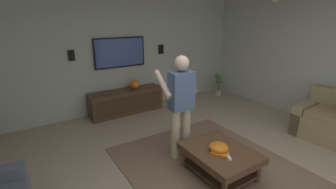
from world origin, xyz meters
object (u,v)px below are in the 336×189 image
object	(u,v)px
bowl	(219,147)
vase_round	(135,84)
remote_white	(228,157)
book	(220,153)
wall_speaker_right	(71,55)
person_standing	(180,101)
coffee_table	(220,156)
media_console	(127,101)
tv	(120,52)
wall_speaker_left	(161,49)
potted_plant_short	(218,82)

from	to	relation	value
bowl	vase_round	size ratio (longest dim) A/B	1.21
remote_white	vase_round	world-z (taller)	vase_round
book	wall_speaker_right	distance (m)	3.55
wall_speaker_right	person_standing	bearing A→B (deg)	-156.79
remote_white	bowl	bearing A→B (deg)	-153.83
book	coffee_table	bearing A→B (deg)	-77.53
coffee_table	media_console	xyz separation A→B (m)	(2.89, 0.17, -0.02)
coffee_table	wall_speaker_right	distance (m)	3.55
book	remote_white	bearing A→B (deg)	168.16
bowl	remote_white	size ratio (longest dim) A/B	1.77
tv	person_standing	world-z (taller)	tv
media_console	wall_speaker_left	size ratio (longest dim) A/B	7.73
person_standing	vase_round	distance (m)	2.19
bowl	wall_speaker_left	distance (m)	3.43
potted_plant_short	bowl	world-z (taller)	potted_plant_short
remote_white	wall_speaker_right	xyz separation A→B (m)	(3.34, 1.17, 0.99)
tv	remote_white	distance (m)	3.47
media_console	wall_speaker_left	world-z (taller)	wall_speaker_left
book	wall_speaker_right	bearing A→B (deg)	-10.15
wall_speaker_left	bowl	bearing A→B (deg)	162.77
media_console	book	distance (m)	2.97
tv	potted_plant_short	xyz separation A→B (m)	(-0.38, -2.77, -1.02)
tv	person_standing	xyz separation A→B (m)	(-2.40, 0.01, -0.45)
coffee_table	remote_white	xyz separation A→B (m)	(-0.20, 0.05, 0.12)
coffee_table	tv	xyz separation A→B (m)	(3.13, 0.17, 1.09)
remote_white	book	size ratio (longest dim) A/B	0.68
book	potted_plant_short	bearing A→B (deg)	-73.02
tv	potted_plant_short	distance (m)	2.97
media_console	book	size ratio (longest dim) A/B	7.73
book	wall_speaker_left	xyz separation A→B (m)	(3.22, -1.02, 0.96)
remote_white	vase_round	size ratio (longest dim) A/B	0.68
remote_white	wall_speaker_left	distance (m)	3.61
coffee_table	tv	size ratio (longest dim) A/B	0.83
media_console	person_standing	world-z (taller)	person_standing
media_console	remote_white	size ratio (longest dim) A/B	11.33
coffee_table	potted_plant_short	size ratio (longest dim) A/B	1.55
media_console	remote_white	distance (m)	3.09
wall_speaker_left	coffee_table	bearing A→B (deg)	163.52
coffee_table	bowl	world-z (taller)	bowl
media_console	bowl	world-z (taller)	media_console
coffee_table	potted_plant_short	distance (m)	3.78
bowl	potted_plant_short	bearing A→B (deg)	-43.79
media_console	tv	xyz separation A→B (m)	(0.24, 0.00, 1.11)
wall_speaker_left	book	bearing A→B (deg)	162.46
media_console	person_standing	xyz separation A→B (m)	(-2.16, 0.01, 0.66)
bowl	book	size ratio (longest dim) A/B	1.21
bowl	book	distance (m)	0.09
wall_speaker_left	tv	bearing A→B (deg)	90.69
person_standing	remote_white	bearing A→B (deg)	-168.78
person_standing	book	size ratio (longest dim) A/B	7.45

